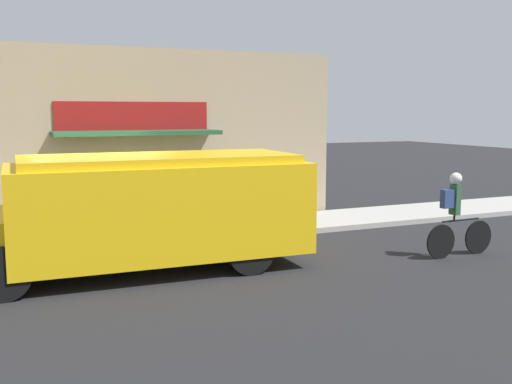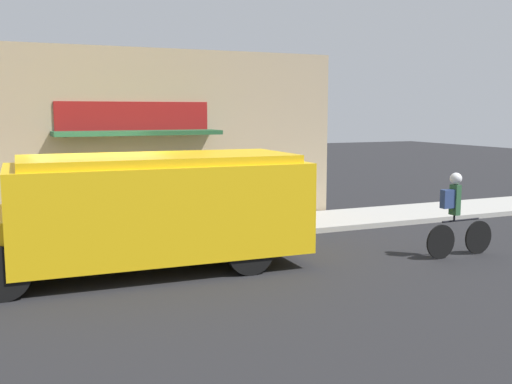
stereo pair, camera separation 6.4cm
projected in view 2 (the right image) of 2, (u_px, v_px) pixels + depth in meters
ground_plane at (102, 254)px, 12.04m from camera, size 70.00×70.00×0.00m
sidewalk at (94, 240)px, 13.01m from camera, size 28.00×2.15×0.13m
storefront at (85, 140)px, 13.86m from camera, size 12.99×1.09×4.34m
school_bus at (140, 210)px, 10.63m from camera, size 6.53×2.79×2.07m
cyclist at (456, 216)px, 11.67m from camera, size 1.65×0.23×1.67m
trash_bin at (50, 214)px, 12.99m from camera, size 0.51×0.51×0.99m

